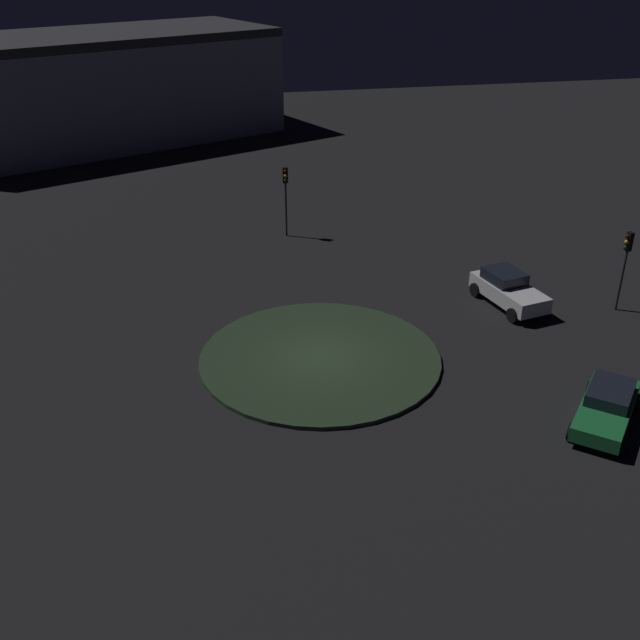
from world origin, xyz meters
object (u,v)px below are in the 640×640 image
(car_green, at_px, (607,406))
(traffic_light_east, at_px, (286,188))
(store_building, at_px, (101,88))
(car_white, at_px, (508,289))
(traffic_light_south, at_px, (626,255))

(car_green, relative_size, traffic_light_east, 1.07)
(traffic_light_east, bearing_deg, store_building, -152.22)
(traffic_light_east, bearing_deg, car_white, 42.28)
(car_green, relative_size, traffic_light_south, 1.13)
(car_green, xyz_separation_m, traffic_light_east, (21.30, 8.38, 2.26))
(car_white, bearing_deg, traffic_light_east, -153.56)
(traffic_light_south, bearing_deg, traffic_light_east, -49.63)
(car_white, bearing_deg, traffic_light_south, 60.32)
(car_white, height_order, car_green, car_white)
(car_white, distance_m, traffic_light_south, 5.53)
(car_green, bearing_deg, store_building, -116.23)
(traffic_light_east, height_order, store_building, store_building)
(car_green, bearing_deg, traffic_light_south, -172.42)
(traffic_light_east, xyz_separation_m, store_building, (26.09, 11.47, 1.46))
(car_white, height_order, store_building, store_building)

